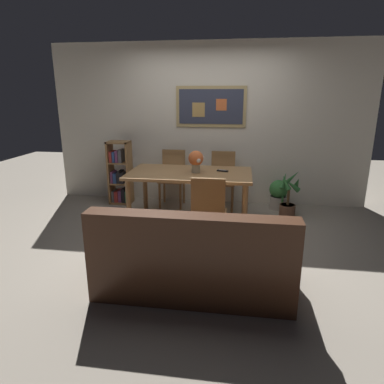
# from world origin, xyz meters

# --- Properties ---
(ground_plane) EXTENTS (12.00, 12.00, 0.00)m
(ground_plane) POSITION_xyz_m (0.00, 0.00, 0.00)
(ground_plane) COLOR gray
(wall_back_with_painting) EXTENTS (5.20, 0.14, 2.60)m
(wall_back_with_painting) POSITION_xyz_m (0.00, 1.63, 1.30)
(wall_back_with_painting) COLOR silver
(wall_back_with_painting) RESTS_ON ground_plane
(dining_table) EXTENTS (1.69, 0.96, 0.76)m
(dining_table) POSITION_xyz_m (-0.13, 0.47, 0.67)
(dining_table) COLOR #9E7042
(dining_table) RESTS_ON ground_plane
(dining_chair_far_right) EXTENTS (0.40, 0.41, 0.91)m
(dining_chair_far_right) POSITION_xyz_m (0.28, 1.27, 0.54)
(dining_chair_far_right) COLOR #9E7042
(dining_chair_far_right) RESTS_ON ground_plane
(dining_chair_near_right) EXTENTS (0.40, 0.41, 0.91)m
(dining_chair_near_right) POSITION_xyz_m (0.22, -0.36, 0.54)
(dining_chair_near_right) COLOR #9E7042
(dining_chair_near_right) RESTS_ON ground_plane
(dining_chair_far_left) EXTENTS (0.40, 0.41, 0.91)m
(dining_chair_far_left) POSITION_xyz_m (-0.54, 1.31, 0.54)
(dining_chair_far_left) COLOR #9E7042
(dining_chair_far_left) RESTS_ON ground_plane
(leather_couch) EXTENTS (1.80, 0.84, 0.84)m
(leather_couch) POSITION_xyz_m (0.16, -1.21, 0.31)
(leather_couch) COLOR #472819
(leather_couch) RESTS_ON ground_plane
(bookshelf) EXTENTS (0.36, 0.28, 1.05)m
(bookshelf) POSITION_xyz_m (-1.44, 1.27, 0.47)
(bookshelf) COLOR #9E7042
(bookshelf) RESTS_ON ground_plane
(potted_ivy) EXTENTS (0.29, 0.30, 0.48)m
(potted_ivy) POSITION_xyz_m (1.18, 1.32, 0.25)
(potted_ivy) COLOR #B2ADA3
(potted_ivy) RESTS_ON ground_plane
(potted_palm) EXTENTS (0.34, 0.38, 0.71)m
(potted_palm) POSITION_xyz_m (1.30, 0.99, 0.29)
(potted_palm) COLOR brown
(potted_palm) RESTS_ON ground_plane
(flower_vase) EXTENTS (0.21, 0.21, 0.30)m
(flower_vase) POSITION_xyz_m (-0.04, 0.46, 0.93)
(flower_vase) COLOR tan
(flower_vase) RESTS_ON dining_table
(tv_remote) EXTENTS (0.16, 0.09, 0.02)m
(tv_remote) POSITION_xyz_m (0.32, 0.57, 0.77)
(tv_remote) COLOR black
(tv_remote) RESTS_ON dining_table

